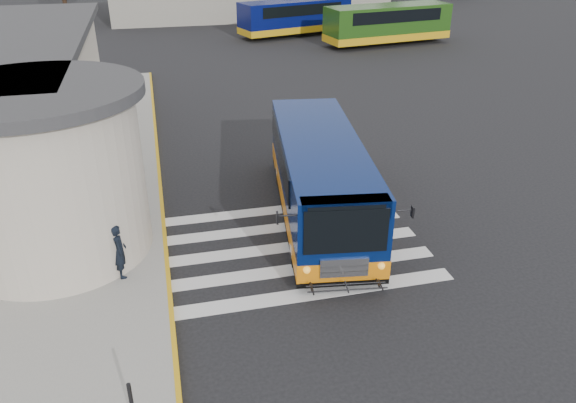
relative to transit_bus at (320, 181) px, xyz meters
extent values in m
plane|color=black|center=(-0.96, -0.89, -1.27)|extent=(140.00, 140.00, 0.00)
cube|color=gray|center=(-9.96, 3.11, -1.19)|extent=(10.00, 34.00, 0.15)
cube|color=gold|center=(-5.01, 3.11, -1.19)|extent=(0.12, 34.00, 0.16)
cylinder|color=#B4A998|center=(-7.96, -0.39, 1.13)|extent=(5.20, 5.20, 4.50)
cylinder|color=#38383A|center=(-7.96, -0.39, 3.53)|extent=(5.80, 5.80, 0.30)
cube|color=black|center=(-7.44, 4.11, -0.02)|extent=(0.08, 1.20, 2.20)
cube|color=#38383A|center=(-6.96, 4.11, 1.28)|extent=(1.20, 1.80, 0.12)
cube|color=silver|center=(-1.46, -4.09, -1.26)|extent=(8.00, 0.55, 0.01)
cube|color=silver|center=(-1.46, -2.89, -1.26)|extent=(8.00, 0.55, 0.01)
cube|color=silver|center=(-1.46, -1.69, -1.26)|extent=(8.00, 0.55, 0.01)
cube|color=silver|center=(-1.46, -0.49, -1.26)|extent=(8.00, 0.55, 0.01)
cube|color=silver|center=(-1.46, 0.71, -1.26)|extent=(8.00, 0.55, 0.01)
cube|color=#061850|center=(0.00, 0.03, 0.25)|extent=(3.61, 8.93, 2.26)
cube|color=orange|center=(0.00, 0.03, -0.61)|extent=(3.65, 8.96, 0.54)
cube|color=black|center=(0.00, 0.03, -0.93)|extent=(3.63, 8.95, 0.21)
cube|color=black|center=(-0.61, -4.28, 0.61)|extent=(2.11, 0.36, 1.20)
cube|color=silver|center=(-0.61, -4.29, -0.45)|extent=(1.25, 0.23, 0.53)
cube|color=black|center=(-1.10, 0.97, 0.71)|extent=(0.94, 6.30, 0.87)
cube|color=black|center=(1.33, 0.62, 0.71)|extent=(0.94, 6.30, 0.87)
cylinder|color=black|center=(-1.45, -2.68, -0.80)|extent=(0.42, 0.96, 0.93)
cylinder|color=black|center=(0.65, -2.98, -0.80)|extent=(0.42, 0.96, 0.93)
cylinder|color=black|center=(-0.69, 2.66, -0.80)|extent=(0.42, 0.96, 0.93)
cylinder|color=black|center=(1.41, 2.36, -0.80)|extent=(0.42, 0.96, 0.93)
cube|color=black|center=(-2.26, -3.88, 1.00)|extent=(0.07, 0.18, 0.29)
cube|color=black|center=(1.08, -4.35, 1.00)|extent=(0.07, 0.18, 0.29)
imported|color=black|center=(-6.19, -2.28, -0.35)|extent=(0.43, 0.60, 1.54)
imported|color=black|center=(-6.19, -1.15, -0.32)|extent=(0.93, 0.98, 1.60)
cube|color=#060D4C|center=(6.91, 30.56, 0.33)|extent=(9.62, 5.05, 2.37)
cube|color=gold|center=(6.91, 30.56, -0.63)|extent=(9.66, 5.08, 0.52)
cube|color=black|center=(6.91, 30.56, 0.90)|extent=(7.66, 4.52, 0.82)
cube|color=#204913|center=(12.84, 25.41, 0.40)|extent=(9.96, 4.18, 2.47)
cube|color=gold|center=(12.84, 25.41, -0.60)|extent=(9.99, 4.22, 0.54)
cube|color=black|center=(12.84, 25.41, 0.99)|extent=(7.85, 3.89, 0.86)
camera|label=1|loc=(-4.81, -15.57, 7.54)|focal=35.00mm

